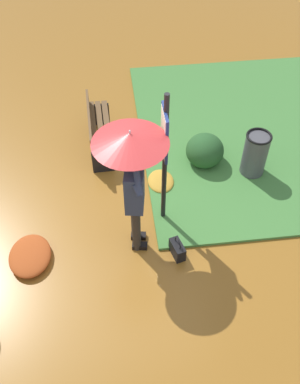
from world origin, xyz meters
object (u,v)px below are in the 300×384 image
at_px(park_bench, 98,129).
at_px(info_sign_post, 164,148).
at_px(handbag, 177,249).
at_px(person_with_umbrella, 132,164).
at_px(trash_bin, 255,155).

bearing_deg(park_bench, info_sign_post, -153.19).
xyz_separation_m(info_sign_post, handbag, (-0.72, -0.12, -1.32)).
bearing_deg(info_sign_post, person_with_umbrella, 128.05).
bearing_deg(person_with_umbrella, park_bench, 11.61).
relative_size(info_sign_post, handbag, 6.22).
bearing_deg(park_bench, person_with_umbrella, -168.39).
xyz_separation_m(info_sign_post, trash_bin, (0.79, -1.63, -1.03)).
height_order(info_sign_post, handbag, info_sign_post).
height_order(handbag, trash_bin, trash_bin).
relative_size(person_with_umbrella, info_sign_post, 0.89).
bearing_deg(trash_bin, person_with_umbrella, 118.69).
xyz_separation_m(person_with_umbrella, trash_bin, (1.14, -2.09, -1.13)).
bearing_deg(park_bench, trash_bin, -111.31).
distance_m(info_sign_post, handbag, 1.50).
distance_m(person_with_umbrella, handbag, 1.58).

